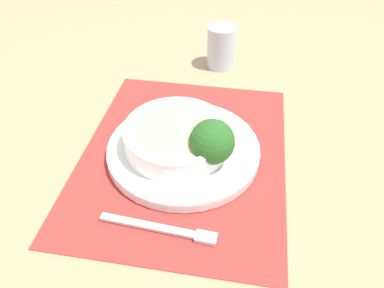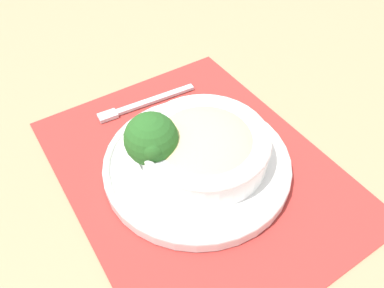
{
  "view_description": "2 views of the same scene",
  "coord_description": "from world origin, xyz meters",
  "views": [
    {
      "loc": [
        0.5,
        0.1,
        0.48
      ],
      "look_at": [
        0.02,
        0.02,
        0.05
      ],
      "focal_mm": 35.0,
      "sensor_mm": 36.0,
      "label": 1
    },
    {
      "loc": [
        -0.3,
        0.2,
        0.44
      ],
      "look_at": [
        0.02,
        -0.0,
        0.04
      ],
      "focal_mm": 35.0,
      "sensor_mm": 36.0,
      "label": 2
    }
  ],
  "objects": [
    {
      "name": "carrot_slice_near",
      "position": [
        -0.04,
        0.05,
        0.02
      ],
      "size": [
        0.04,
        0.04,
        0.01
      ],
      "color": "orange",
      "rests_on": "plate"
    },
    {
      "name": "plate",
      "position": [
        0.0,
        0.0,
        0.02
      ],
      "size": [
        0.28,
        0.28,
        0.02
      ],
      "color": "white",
      "rests_on": "placemat"
    },
    {
      "name": "ground_plane",
      "position": [
        0.0,
        0.0,
        0.0
      ],
      "size": [
        4.0,
        4.0,
        0.0
      ],
      "primitive_type": "plane",
      "color": "tan"
    },
    {
      "name": "placemat",
      "position": [
        0.0,
        0.0,
        0.0
      ],
      "size": [
        0.47,
        0.37,
        0.0
      ],
      "color": "#B2332D",
      "rests_on": "ground_plane"
    },
    {
      "name": "carrot_slice_middle",
      "position": [
        -0.05,
        0.03,
        0.02
      ],
      "size": [
        0.04,
        0.04,
        0.01
      ],
      "color": "orange",
      "rests_on": "plate"
    },
    {
      "name": "fork",
      "position": [
        0.17,
        0.01,
        0.01
      ],
      "size": [
        0.03,
        0.18,
        0.01
      ],
      "rotation": [
        0.0,
        0.0,
        -0.07
      ],
      "color": "silver",
      "rests_on": "placemat"
    },
    {
      "name": "bowl",
      "position": [
        0.0,
        -0.01,
        0.05
      ],
      "size": [
        0.19,
        0.19,
        0.05
      ],
      "color": "white",
      "rests_on": "plate"
    },
    {
      "name": "broccoli_floret",
      "position": [
        0.03,
        0.06,
        0.07
      ],
      "size": [
        0.08,
        0.08,
        0.09
      ],
      "color": "#84AD5B",
      "rests_on": "plate"
    }
  ]
}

